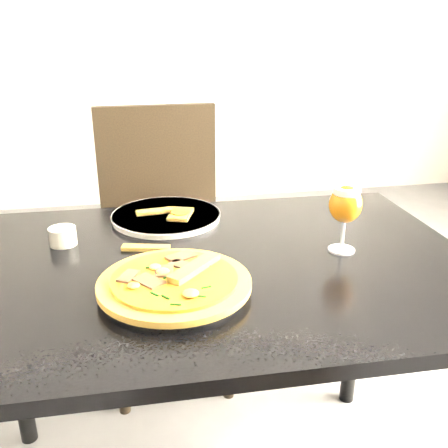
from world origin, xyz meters
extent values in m
cube|color=silver|center=(0.00, 3.00, 1.40)|extent=(5.00, 0.04, 2.80)
cube|color=black|center=(-0.03, 0.34, 0.73)|extent=(1.21, 0.82, 0.03)
cylinder|color=black|center=(-0.57, 0.69, 0.36)|extent=(0.05, 0.05, 0.72)
cylinder|color=black|center=(0.51, 0.67, 0.36)|extent=(0.05, 0.05, 0.72)
cube|color=black|center=(-0.08, 0.94, 0.48)|extent=(0.46, 0.46, 0.04)
cylinder|color=black|center=(-0.26, 0.75, 0.23)|extent=(0.04, 0.04, 0.46)
cylinder|color=black|center=(0.10, 0.76, 0.23)|extent=(0.04, 0.04, 0.46)
cylinder|color=black|center=(-0.27, 1.12, 0.23)|extent=(0.04, 0.04, 0.46)
cylinder|color=black|center=(0.09, 1.13, 0.23)|extent=(0.04, 0.04, 0.46)
cube|color=black|center=(-0.09, 1.15, 0.75)|extent=(0.43, 0.04, 0.45)
cylinder|color=white|center=(-0.12, 0.22, 0.76)|extent=(0.30, 0.30, 0.01)
cylinder|color=olive|center=(-0.12, 0.21, 0.77)|extent=(0.30, 0.30, 0.01)
cylinder|color=#C05210|center=(-0.12, 0.21, 0.78)|extent=(0.25, 0.25, 0.01)
cube|color=#462F1E|center=(-0.09, 0.21, 0.79)|extent=(0.06, 0.03, 0.00)
cube|color=#462F1E|center=(-0.10, 0.26, 0.79)|extent=(0.05, 0.07, 0.00)
cube|color=#462F1E|center=(-0.18, 0.25, 0.79)|extent=(0.07, 0.06, 0.00)
cube|color=#462F1E|center=(-0.15, 0.19, 0.79)|extent=(0.07, 0.06, 0.00)
cube|color=#462F1E|center=(-0.10, 0.16, 0.79)|extent=(0.05, 0.07, 0.00)
ellipsoid|color=#EFD74E|center=(-0.10, 0.22, 0.79)|extent=(0.03, 0.03, 0.01)
ellipsoid|color=#EFD74E|center=(-0.12, 0.28, 0.79)|extent=(0.03, 0.03, 0.01)
ellipsoid|color=#EFD74E|center=(-0.14, 0.22, 0.79)|extent=(0.03, 0.03, 0.01)
ellipsoid|color=#EFD74E|center=(-0.18, 0.17, 0.79)|extent=(0.03, 0.03, 0.01)
ellipsoid|color=#EFD74E|center=(-0.12, 0.19, 0.79)|extent=(0.03, 0.03, 0.01)
ellipsoid|color=#EFD74E|center=(-0.06, 0.17, 0.79)|extent=(0.03, 0.03, 0.01)
cube|color=#0E410B|center=(-0.11, 0.22, 0.79)|extent=(0.01, 0.02, 0.00)
cube|color=#0E410B|center=(-0.13, 0.25, 0.79)|extent=(0.01, 0.02, 0.00)
cube|color=#0E410B|center=(-0.18, 0.26, 0.79)|extent=(0.02, 0.02, 0.00)
cube|color=#0E410B|center=(-0.15, 0.21, 0.79)|extent=(0.02, 0.00, 0.00)
cube|color=#0E410B|center=(-0.17, 0.17, 0.79)|extent=(0.02, 0.01, 0.00)
cube|color=#0E410B|center=(-0.12, 0.19, 0.79)|extent=(0.01, 0.02, 0.00)
cube|color=#0E410B|center=(-0.11, 0.16, 0.79)|extent=(0.01, 0.02, 0.00)
cube|color=#0E410B|center=(-0.06, 0.16, 0.79)|extent=(0.02, 0.02, 0.00)
cube|color=#0E410B|center=(-0.09, 0.21, 0.79)|extent=(0.02, 0.00, 0.00)
cube|color=#0E410B|center=(-0.07, 0.24, 0.79)|extent=(0.02, 0.01, 0.00)
cube|color=olive|center=(-0.09, 0.25, 0.79)|extent=(0.12, 0.12, 0.01)
cylinder|color=white|center=(-0.10, 0.62, 0.76)|extent=(0.33, 0.33, 0.02)
cube|color=olive|center=(-0.13, 0.63, 0.77)|extent=(0.11, 0.04, 0.01)
cube|color=olive|center=(-0.06, 0.59, 0.77)|extent=(0.08, 0.10, 0.01)
cylinder|color=#C05210|center=(-0.06, 0.59, 0.78)|extent=(0.05, 0.05, 0.00)
cube|color=olive|center=(-0.17, 0.43, 0.75)|extent=(0.11, 0.05, 0.01)
cylinder|color=#B6B3A4|center=(-0.36, 0.49, 0.77)|extent=(0.06, 0.06, 0.04)
cylinder|color=gold|center=(-0.36, 0.49, 0.79)|extent=(0.06, 0.06, 0.01)
cylinder|color=silver|center=(0.28, 0.33, 0.75)|extent=(0.06, 0.06, 0.00)
cylinder|color=silver|center=(0.28, 0.33, 0.79)|extent=(0.01, 0.01, 0.07)
ellipsoid|color=#9B560F|center=(0.28, 0.33, 0.86)|extent=(0.07, 0.07, 0.09)
cylinder|color=silver|center=(0.28, 0.33, 0.90)|extent=(0.06, 0.06, 0.01)
camera|label=1|loc=(-0.19, -0.65, 1.23)|focal=40.00mm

